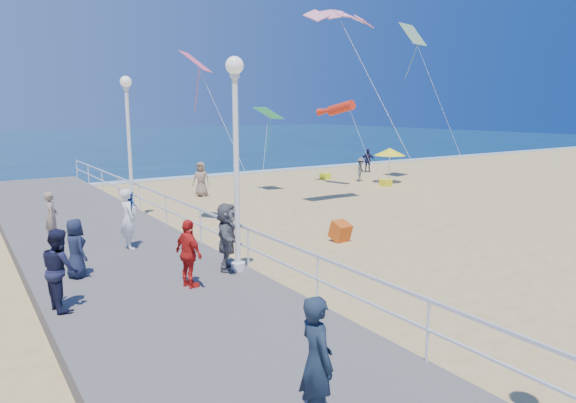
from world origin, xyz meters
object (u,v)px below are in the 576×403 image
spectator_0 (317,362)px  toddler_held (131,205)px  beach_walker_a (361,169)px  beach_walker_c (201,179)px  spectator_5 (227,237)px  box_kite (340,233)px  beach_chair_left (325,176)px  spectator_3 (189,254)px  spectator_6 (52,217)px  beach_chair_right (386,183)px  spectator_7 (60,269)px  beach_umbrella (390,152)px  lamp_post_mid (236,143)px  spectator_4 (76,248)px  woman_holding_toddler (128,219)px  beach_walker_b (368,161)px  lamp_post_far (128,130)px

spectator_0 → toddler_held: bearing=5.1°
beach_walker_a → beach_walker_c: 10.64m
spectator_5 → box_kite: spectator_5 is taller
box_kite → beach_chair_left: size_ratio=1.09×
spectator_3 → spectator_6: bearing=5.5°
beach_chair_right → box_kite: bearing=-140.5°
spectator_7 → beach_walker_c: 16.15m
box_kite → beach_chair_right: bearing=37.5°
toddler_held → spectator_5: (1.36, -3.56, -0.39)m
beach_umbrella → beach_chair_right: 2.16m
lamp_post_mid → spectator_4: (-3.57, 1.67, -2.53)m
lamp_post_mid → beach_chair_right: (15.27, 10.44, -3.46)m
spectator_3 → beach_chair_left: spectator_3 is taller
woman_holding_toddler → spectator_7: woman_holding_toddler is taller
spectator_3 → beach_walker_b: 26.36m
spectator_0 → beach_walker_c: bearing=-11.0°
spectator_0 → beach_walker_b: spectator_0 is taller
beach_walker_a → beach_chair_right: beach_walker_a is taller
spectator_5 → beach_walker_b: (19.16, 15.89, -0.44)m
lamp_post_far → beach_umbrella: (16.31, 2.25, -1.75)m
spectator_4 → beach_walker_b: bearing=-71.3°
lamp_post_far → beach_walker_b: 20.42m
spectator_0 → lamp_post_mid: bearing=-10.4°
spectator_3 → spectator_7: size_ratio=0.94×
spectator_5 → spectator_7: bearing=127.7°
spectator_0 → box_kite: (7.20, 8.35, -0.99)m
beach_chair_left → beach_chair_right: size_ratio=1.00×
beach_walker_a → beach_walker_b: beach_walker_b is taller
woman_holding_toddler → spectator_0: size_ratio=1.01×
toddler_held → beach_walker_a: (16.98, 9.08, -0.91)m
spectator_5 → spectator_0: bearing=-166.0°
beach_walker_a → beach_umbrella: 2.14m
toddler_held → beach_umbrella: beach_umbrella is taller
woman_holding_toddler → spectator_5: size_ratio=1.02×
lamp_post_mid → spectator_4: 4.68m
box_kite → beach_chair_left: bearing=52.5°
beach_walker_a → beach_chair_right: size_ratio=2.73×
beach_walker_c → spectator_6: bearing=-97.4°
toddler_held → beach_chair_left: toddler_held is taller
spectator_4 → beach_chair_right: spectator_4 is taller
lamp_post_mid → lamp_post_far: size_ratio=1.00×
toddler_held → beach_chair_left: 19.26m
spectator_0 → spectator_3: (0.68, 5.86, -0.08)m
beach_walker_c → beach_umbrella: beach_umbrella is taller
spectator_3 → woman_holding_toddler: bearing=-9.1°
woman_holding_toddler → beach_umbrella: 19.61m
spectator_3 → spectator_6: spectator_3 is taller
box_kite → beach_walker_c: bearing=89.1°
beach_walker_b → beach_umbrella: size_ratio=0.78×
woman_holding_toddler → spectator_3: (0.19, -4.11, -0.09)m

